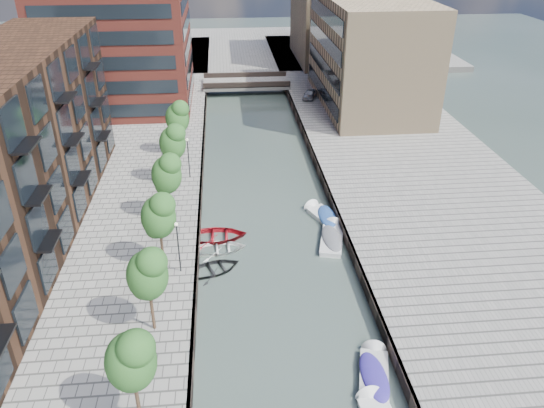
{
  "coord_description": "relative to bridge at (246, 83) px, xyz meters",
  "views": [
    {
      "loc": [
        -3.48,
        -8.27,
        23.91
      ],
      "look_at": [
        0.0,
        29.07,
        3.5
      ],
      "focal_mm": 35.0,
      "sensor_mm": 36.0,
      "label": 1
    }
  ],
  "objects": [
    {
      "name": "tree_6",
      "position": [
        -8.5,
        -26.0,
        3.92
      ],
      "size": [
        2.5,
        2.5,
        5.95
      ],
      "color": "#382619",
      "rests_on": "quay_left"
    },
    {
      "name": "tree_3",
      "position": [
        -8.5,
        -47.0,
        3.92
      ],
      "size": [
        2.5,
        2.5,
        5.95
      ],
      "color": "#382619",
      "rests_on": "quay_left"
    },
    {
      "name": "sloop_3",
      "position": [
        -4.33,
        -44.03,
        -1.39
      ],
      "size": [
        4.44,
        3.32,
        0.88
      ],
      "primitive_type": "imported",
      "rotation": [
        0.0,
        0.0,
        1.64
      ],
      "color": "white",
      "rests_on": "ground"
    },
    {
      "name": "motorboat_4",
      "position": [
        5.03,
        -43.24,
        -1.19
      ],
      "size": [
        2.89,
        5.29,
        1.68
      ],
      "color": "silver",
      "rests_on": "ground"
    },
    {
      "name": "apartment_block",
      "position": [
        -20.0,
        -42.0,
        6.61
      ],
      "size": [
        8.0,
        38.0,
        14.0
      ],
      "primitive_type": "cube",
      "color": "#321D13",
      "rests_on": "quay_left"
    },
    {
      "name": "sloop_4",
      "position": [
        -4.79,
        -46.81,
        -1.39
      ],
      "size": [
        5.0,
        4.32,
        0.87
      ],
      "primitive_type": "imported",
      "rotation": [
        0.0,
        0.0,
        1.95
      ],
      "color": "black",
      "rests_on": "ground"
    },
    {
      "name": "tan_block_far",
      "position": [
        16.0,
        16.0,
        7.61
      ],
      "size": [
        12.0,
        20.0,
        16.0
      ],
      "primitive_type": "cube",
      "color": "tan",
      "rests_on": "quay_right"
    },
    {
      "name": "motorboat_3",
      "position": [
        5.02,
        -39.6,
        -1.19
      ],
      "size": [
        3.43,
        5.12,
        1.62
      ],
      "color": "white",
      "rests_on": "ground"
    },
    {
      "name": "bridge",
      "position": [
        0.0,
        0.0,
        0.0
      ],
      "size": [
        13.0,
        6.0,
        1.3
      ],
      "color": "gray",
      "rests_on": "ground"
    },
    {
      "name": "quay_right",
      "position": [
        16.0,
        -32.0,
        -0.89
      ],
      "size": [
        20.0,
        140.0,
        1.0
      ],
      "primitive_type": "cube",
      "color": "gray",
      "rests_on": "ground"
    },
    {
      "name": "tree_1",
      "position": [
        -8.5,
        -61.0,
        3.92
      ],
      "size": [
        2.5,
        2.5,
        5.95
      ],
      "color": "#382619",
      "rests_on": "quay_left"
    },
    {
      "name": "car",
      "position": [
        8.72,
        -7.44,
        0.24
      ],
      "size": [
        2.78,
        4.0,
        1.26
      ],
      "primitive_type": "imported",
      "rotation": [
        0.0,
        0.0,
        -0.39
      ],
      "color": "#A7A8AC",
      "rests_on": "quay_right"
    },
    {
      "name": "motorboat_0",
      "position": [
        4.6,
        -58.28,
        -1.2
      ],
      "size": [
        2.79,
        5.02,
        1.59
      ],
      "color": "silver",
      "rests_on": "ground"
    },
    {
      "name": "far_closure",
      "position": [
        0.0,
        28.0,
        -0.89
      ],
      "size": [
        80.0,
        40.0,
        1.0
      ],
      "primitive_type": "cube",
      "color": "gray",
      "rests_on": "ground"
    },
    {
      "name": "quay_wall_left",
      "position": [
        -6.1,
        -32.0,
        -0.89
      ],
      "size": [
        0.25,
        140.0,
        1.0
      ],
      "primitive_type": "cube",
      "color": "#332823",
      "rests_on": "ground"
    },
    {
      "name": "lamp_1",
      "position": [
        -7.2,
        -48.0,
        2.12
      ],
      "size": [
        0.24,
        0.24,
        4.12
      ],
      "color": "black",
      "rests_on": "quay_left"
    },
    {
      "name": "tree_5",
      "position": [
        -8.5,
        -33.0,
        3.92
      ],
      "size": [
        2.5,
        2.5,
        5.95
      ],
      "color": "#382619",
      "rests_on": "quay_left"
    },
    {
      "name": "water",
      "position": [
        0.0,
        -32.0,
        -1.39
      ],
      "size": [
        300.0,
        300.0,
        0.0
      ],
      "primitive_type": "plane",
      "color": "#38473F",
      "rests_on": "ground"
    },
    {
      "name": "tree_2",
      "position": [
        -8.5,
        -54.0,
        3.92
      ],
      "size": [
        2.5,
        2.5,
        5.95
      ],
      "color": "#382619",
      "rests_on": "quay_left"
    },
    {
      "name": "quay_wall_right",
      "position": [
        6.1,
        -32.0,
        -0.89
      ],
      "size": [
        0.25,
        140.0,
        1.0
      ],
      "primitive_type": "cube",
      "color": "#332823",
      "rests_on": "ground"
    },
    {
      "name": "lamp_2",
      "position": [
        -7.2,
        -32.0,
        2.12
      ],
      "size": [
        0.24,
        0.24,
        4.12
      ],
      "color": "black",
      "rests_on": "quay_left"
    },
    {
      "name": "sloop_2",
      "position": [
        -4.62,
        -42.21,
        -1.39
      ],
      "size": [
        5.23,
        3.79,
        1.07
      ],
      "primitive_type": "imported",
      "rotation": [
        0.0,
        0.0,
        1.59
      ],
      "color": "maroon",
      "rests_on": "ground"
    },
    {
      "name": "tan_block_near",
      "position": [
        16.0,
        -10.0,
        6.61
      ],
      "size": [
        12.0,
        25.0,
        14.0
      ],
      "primitive_type": "cube",
      "color": "tan",
      "rests_on": "quay_right"
    },
    {
      "name": "tree_4",
      "position": [
        -8.5,
        -40.0,
        3.92
      ],
      "size": [
        2.5,
        2.5,
        5.95
      ],
      "color": "#382619",
      "rests_on": "quay_left"
    }
  ]
}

